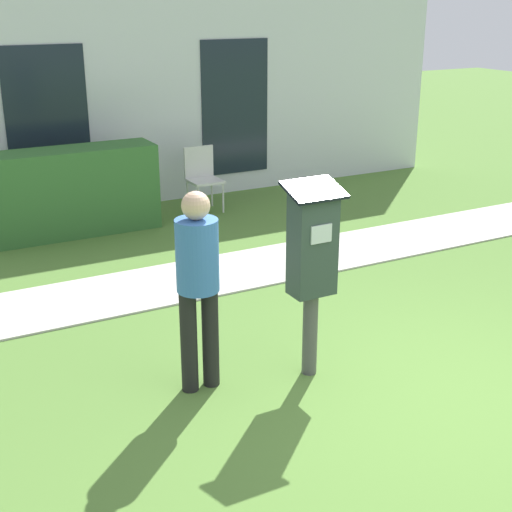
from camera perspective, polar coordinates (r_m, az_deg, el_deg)
ground_plane at (r=5.68m, az=14.52°, el=-11.10°), size 40.00×40.00×0.00m
sidewalk at (r=8.00m, az=-0.59°, el=-0.99°), size 12.00×1.10×0.02m
building_facade at (r=10.53m, az=-9.03°, el=12.80°), size 10.00×0.26×3.20m
parking_meter at (r=5.47m, az=4.52°, el=0.09°), size 0.44×0.31×1.59m
person_standing at (r=5.29m, az=-4.68°, el=-1.65°), size 0.32×0.32×1.58m
outdoor_chair_left at (r=9.57m, az=-12.04°, el=5.37°), size 0.44×0.44×0.90m
outdoor_chair_middle at (r=10.17m, az=-4.34°, el=6.61°), size 0.44×0.44×0.90m
hedge_row at (r=9.37m, az=-14.58°, el=4.99°), size 2.18×0.60×1.10m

